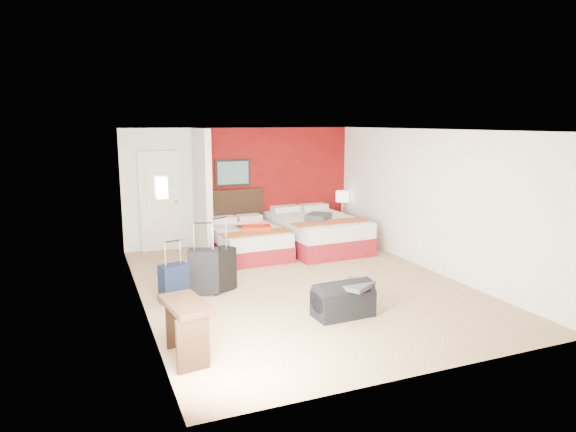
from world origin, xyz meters
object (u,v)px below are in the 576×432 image
suitcase_charcoal (204,273)px  duffel_bag (343,302)px  red_suitcase_open (253,226)px  table_lamp (342,203)px  nightstand (342,226)px  suitcase_black (221,271)px  bed_left (247,242)px  desk (187,330)px  suitcase_navy (174,285)px  bed_right (316,233)px

suitcase_charcoal → duffel_bag: size_ratio=0.84×
red_suitcase_open → table_lamp: table_lamp is taller
nightstand → duffel_bag: (-2.29, -4.33, -0.06)m
nightstand → suitcase_black: 4.46m
nightstand → suitcase_charcoal: (-3.84, -2.71, 0.07)m
bed_left → suitcase_black: size_ratio=2.79×
table_lamp → desk: 6.59m
suitcase_navy → duffel_bag: suitcase_navy is taller
duffel_bag → desk: bearing=-170.7°
nightstand → suitcase_charcoal: suitcase_charcoal is taller
suitcase_black → suitcase_charcoal: suitcase_charcoal is taller
desk → suitcase_charcoal: bearing=63.5°
desk → suitcase_black: bearing=57.5°
duffel_bag → desk: desk is taller
bed_left → suitcase_navy: 2.87m
nightstand → desk: bearing=-131.1°
bed_right → duffel_bag: bearing=-112.7°
duffel_bag → table_lamp: bearing=59.9°
suitcase_charcoal → suitcase_navy: (-0.50, -0.23, -0.06)m
nightstand → desk: 6.58m
bed_right → nightstand: size_ratio=4.22×
suitcase_black → duffel_bag: bearing=-79.2°
duffel_bag → desk: size_ratio=1.01×
suitcase_navy → duffel_bag: (2.05, -1.39, -0.07)m
bed_right → nightstand: (0.99, 0.72, -0.07)m
red_suitcase_open → suitcase_charcoal: size_ratio=1.11×
nightstand → table_lamp: 0.54m
bed_left → table_lamp: (2.52, 0.72, 0.52)m
bed_right → suitcase_charcoal: suitcase_charcoal is taller
red_suitcase_open → desk: (-2.09, -3.96, -0.27)m
table_lamp → suitcase_charcoal: 4.72m
table_lamp → red_suitcase_open: bearing=-161.2°
bed_left → red_suitcase_open: size_ratio=2.45×
bed_left → table_lamp: size_ratio=3.38×
red_suitcase_open → suitcase_charcoal: (-1.42, -1.89, -0.26)m
table_lamp → suitcase_black: size_ratio=0.83×
red_suitcase_open → nightstand: (2.42, 0.82, -0.34)m
suitcase_navy → desk: desk is taller
bed_right → suitcase_charcoal: size_ratio=3.28×
table_lamp → suitcase_navy: (-4.34, -2.94, -0.52)m
nightstand → table_lamp: table_lamp is taller
nightstand → table_lamp: size_ratio=0.97×
red_suitcase_open → nightstand: bearing=34.4°
suitcase_black → suitcase_navy: 0.81m
bed_left → duffel_bag: bed_left is taller
bed_left → suitcase_charcoal: 2.39m
bed_right → suitcase_navy: bed_right is taller
nightstand → suitcase_black: suitcase_black is taller
suitcase_black → desk: 2.31m
bed_right → suitcase_navy: 4.02m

